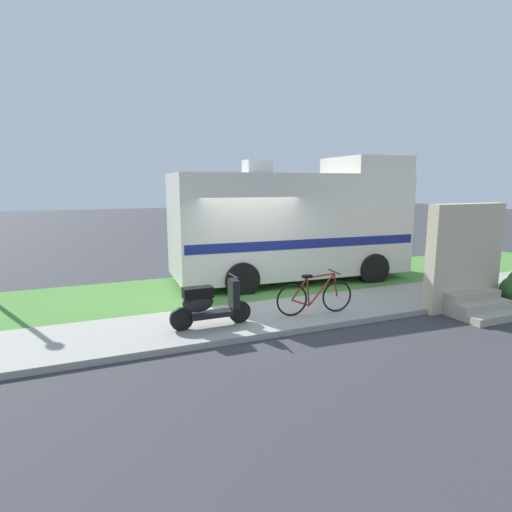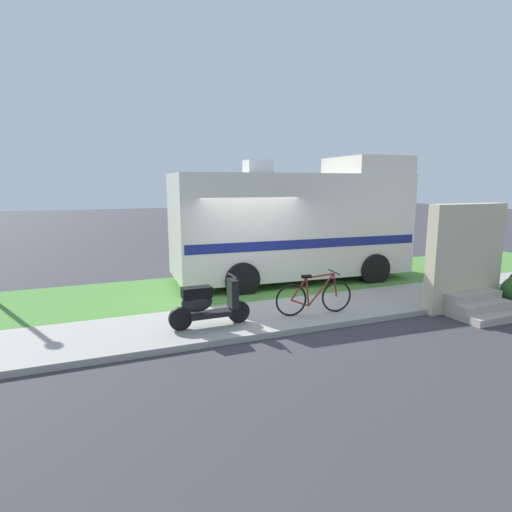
% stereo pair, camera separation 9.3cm
% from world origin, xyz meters
% --- Properties ---
extents(ground_plane, '(80.00, 80.00, 0.00)m').
position_xyz_m(ground_plane, '(0.00, 0.00, 0.00)').
color(ground_plane, '#38383D').
extents(sidewalk, '(24.00, 2.00, 0.12)m').
position_xyz_m(sidewalk, '(0.00, -1.20, 0.06)').
color(sidewalk, '#9E9B93').
rests_on(sidewalk, ground).
extents(grass_strip, '(24.00, 3.40, 0.08)m').
position_xyz_m(grass_strip, '(0.00, 1.50, 0.04)').
color(grass_strip, '#4C8438').
rests_on(grass_strip, ground).
extents(motorhome_rv, '(6.78, 2.85, 3.60)m').
position_xyz_m(motorhome_rv, '(1.77, 1.73, 1.72)').
color(motorhome_rv, silver).
rests_on(motorhome_rv, ground).
extents(scooter, '(1.60, 0.50, 0.97)m').
position_xyz_m(scooter, '(-1.71, -1.44, 0.58)').
color(scooter, black).
rests_on(scooter, ground).
extents(bicycle, '(1.71, 0.52, 0.89)m').
position_xyz_m(bicycle, '(0.58, -1.53, 0.50)').
color(bicycle, black).
rests_on(bicycle, ground).
extents(pickup_truck_near, '(5.44, 2.45, 1.82)m').
position_xyz_m(pickup_truck_near, '(3.18, 5.93, 0.97)').
color(pickup_truck_near, silver).
rests_on(pickup_truck_near, ground).
extents(porch_steps, '(2.00, 1.26, 2.40)m').
position_xyz_m(porch_steps, '(4.05, -2.29, 0.97)').
color(porch_steps, '#B2A893').
rests_on(porch_steps, ground).
extents(bottle_green, '(0.08, 0.08, 0.23)m').
position_xyz_m(bottle_green, '(4.26, -0.91, 0.22)').
color(bottle_green, navy).
rests_on(bottle_green, ground).
extents(bottle_spare, '(0.07, 0.07, 0.30)m').
position_xyz_m(bottle_spare, '(5.11, -0.91, 0.25)').
color(bottle_spare, '#B2B2B7').
rests_on(bottle_spare, ground).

